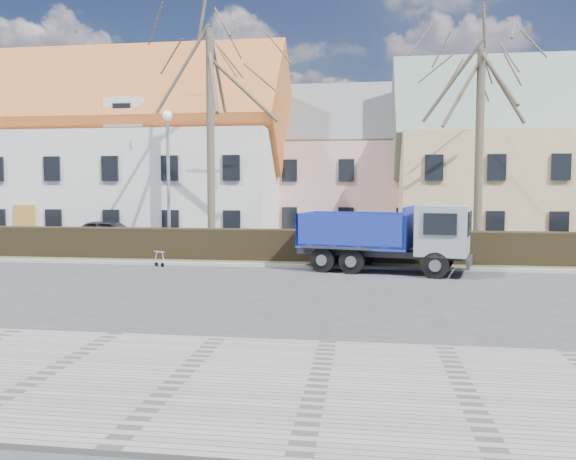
# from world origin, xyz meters

# --- Properties ---
(ground) EXTENTS (120.00, 120.00, 0.00)m
(ground) POSITION_xyz_m (0.00, 0.00, 0.00)
(ground) COLOR #343436
(sidewalk_near) EXTENTS (80.00, 5.00, 0.08)m
(sidewalk_near) POSITION_xyz_m (0.00, -8.50, 0.04)
(sidewalk_near) COLOR gray
(sidewalk_near) RESTS_ON ground
(curb_far) EXTENTS (80.00, 0.30, 0.12)m
(curb_far) POSITION_xyz_m (0.00, 4.60, 0.06)
(curb_far) COLOR gray
(curb_far) RESTS_ON ground
(grass_strip) EXTENTS (80.00, 3.00, 0.10)m
(grass_strip) POSITION_xyz_m (0.00, 6.20, 0.05)
(grass_strip) COLOR #3F4627
(grass_strip) RESTS_ON ground
(hedge) EXTENTS (60.00, 0.90, 1.30)m
(hedge) POSITION_xyz_m (0.00, 6.00, 0.65)
(hedge) COLOR black
(hedge) RESTS_ON ground
(building_white) EXTENTS (26.80, 10.80, 9.50)m
(building_white) POSITION_xyz_m (-13.00, 16.00, 4.75)
(building_white) COLOR silver
(building_white) RESTS_ON ground
(building_pink) EXTENTS (10.80, 8.80, 8.00)m
(building_pink) POSITION_xyz_m (4.00, 20.00, 4.00)
(building_pink) COLOR #D2A195
(building_pink) RESTS_ON ground
(building_yellow) EXTENTS (18.80, 10.80, 8.50)m
(building_yellow) POSITION_xyz_m (16.00, 17.00, 4.25)
(building_yellow) COLOR tan
(building_yellow) RESTS_ON ground
(tree_1) EXTENTS (9.20, 9.20, 12.65)m
(tree_1) POSITION_xyz_m (-2.00, 8.50, 6.33)
(tree_1) COLOR #4D4335
(tree_1) RESTS_ON ground
(tree_2) EXTENTS (8.00, 8.00, 11.00)m
(tree_2) POSITION_xyz_m (10.00, 8.50, 5.50)
(tree_2) COLOR #4D4335
(tree_2) RESTS_ON ground
(dump_truck) EXTENTS (6.79, 3.76, 2.57)m
(dump_truck) POSITION_xyz_m (5.60, 4.04, 1.28)
(dump_truck) COLOR navy
(dump_truck) RESTS_ON ground
(streetlight) EXTENTS (0.51, 0.51, 6.56)m
(streetlight) POSITION_xyz_m (-3.52, 7.00, 3.28)
(streetlight) COLOR #949494
(streetlight) RESTS_ON ground
(cart_frame) EXTENTS (0.86, 0.70, 0.69)m
(cart_frame) POSITION_xyz_m (-3.06, 4.12, 0.34)
(cart_frame) COLOR silver
(cart_frame) RESTS_ON ground
(parked_car_a) EXTENTS (4.33, 1.83, 1.46)m
(parked_car_a) POSITION_xyz_m (-7.95, 10.44, 0.73)
(parked_car_a) COLOR black
(parked_car_a) RESTS_ON ground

